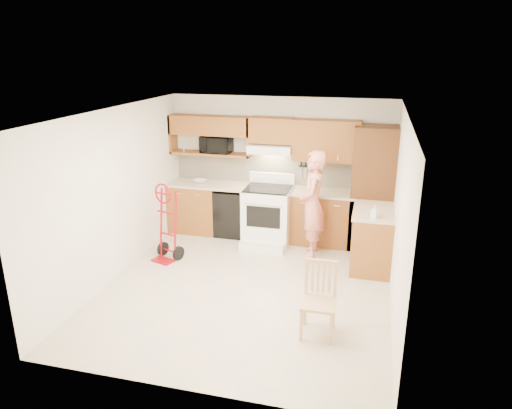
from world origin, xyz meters
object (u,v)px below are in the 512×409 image
at_px(microwave, 217,144).
at_px(range, 267,211).
at_px(hand_truck, 165,226).
at_px(person, 313,205).
at_px(dining_chair, 319,301).

relative_size(microwave, range, 0.46).
xyz_separation_m(microwave, hand_truck, (-0.39, -1.49, -1.06)).
bearing_deg(hand_truck, range, 55.55).
relative_size(person, dining_chair, 1.97).
bearing_deg(hand_truck, person, 37.21).
height_order(range, hand_truck, range).
bearing_deg(person, hand_truck, -74.64).
bearing_deg(hand_truck, dining_chair, -11.10).
height_order(microwave, person, microwave).
bearing_deg(microwave, dining_chair, -51.33).
xyz_separation_m(range, person, (0.83, -0.32, 0.29)).
height_order(range, person, person).
height_order(hand_truck, dining_chair, hand_truck).
relative_size(microwave, hand_truck, 0.47).
relative_size(hand_truck, dining_chair, 1.29).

